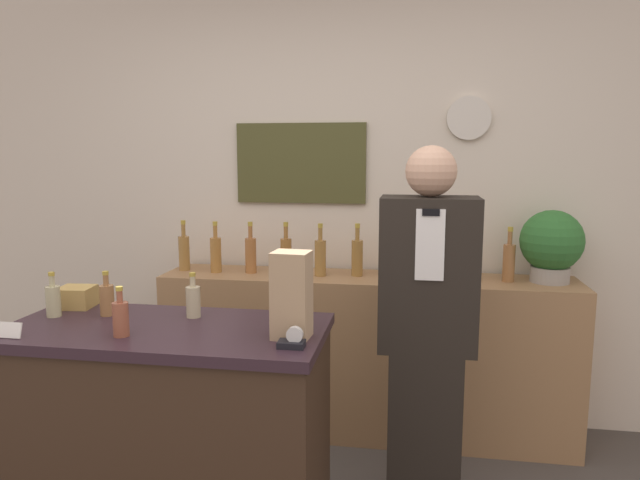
% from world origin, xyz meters
% --- Properties ---
extents(back_wall, '(5.20, 0.09, 2.70)m').
position_xyz_m(back_wall, '(-0.00, 2.00, 1.35)').
color(back_wall, beige).
rests_on(back_wall, ground_plane).
extents(back_shelf, '(2.34, 0.42, 0.93)m').
position_xyz_m(back_shelf, '(0.23, 1.73, 0.46)').
color(back_shelf, '#9E754C').
rests_on(back_shelf, ground_plane).
extents(display_counter, '(1.21, 0.57, 0.98)m').
position_xyz_m(display_counter, '(-0.43, 0.51, 0.49)').
color(display_counter, '#382619').
rests_on(display_counter, ground_plane).
extents(shopkeeper, '(0.42, 0.26, 1.65)m').
position_xyz_m(shopkeeper, '(0.55, 1.03, 0.83)').
color(shopkeeper, black).
rests_on(shopkeeper, ground_plane).
extents(potted_plant, '(0.33, 0.33, 0.39)m').
position_xyz_m(potted_plant, '(1.22, 1.76, 1.14)').
color(potted_plant, '#9E998E').
rests_on(potted_plant, back_shelf).
extents(paper_bag, '(0.14, 0.12, 0.31)m').
position_xyz_m(paper_bag, '(0.07, 0.46, 1.13)').
color(paper_bag, tan).
rests_on(paper_bag, display_counter).
extents(tape_dispenser, '(0.09, 0.06, 0.07)m').
position_xyz_m(tape_dispenser, '(0.10, 0.36, 1.00)').
color(tape_dispenser, black).
rests_on(tape_dispenser, display_counter).
extents(price_card_left, '(0.09, 0.02, 0.06)m').
position_xyz_m(price_card_left, '(-0.91, 0.30, 1.00)').
color(price_card_left, white).
rests_on(price_card_left, display_counter).
extents(gift_box, '(0.15, 0.14, 0.09)m').
position_xyz_m(gift_box, '(-0.91, 0.71, 1.02)').
color(gift_box, tan).
rests_on(gift_box, display_counter).
extents(counter_bottle_0, '(0.06, 0.06, 0.18)m').
position_xyz_m(counter_bottle_0, '(-0.92, 0.57, 1.04)').
color(counter_bottle_0, tan).
rests_on(counter_bottle_0, display_counter).
extents(counter_bottle_1, '(0.06, 0.06, 0.18)m').
position_xyz_m(counter_bottle_1, '(-0.72, 0.62, 1.04)').
color(counter_bottle_1, olive).
rests_on(counter_bottle_1, display_counter).
extents(counter_bottle_2, '(0.06, 0.06, 0.18)m').
position_xyz_m(counter_bottle_2, '(-0.53, 0.38, 1.04)').
color(counter_bottle_2, brown).
rests_on(counter_bottle_2, display_counter).
extents(counter_bottle_3, '(0.06, 0.06, 0.18)m').
position_xyz_m(counter_bottle_3, '(-0.37, 0.65, 1.04)').
color(counter_bottle_3, tan).
rests_on(counter_bottle_3, display_counter).
extents(shelf_bottle_0, '(0.06, 0.06, 0.30)m').
position_xyz_m(shelf_bottle_0, '(-0.86, 1.74, 1.04)').
color(shelf_bottle_0, olive).
rests_on(shelf_bottle_0, back_shelf).
extents(shelf_bottle_1, '(0.06, 0.06, 0.30)m').
position_xyz_m(shelf_bottle_1, '(-0.65, 1.71, 1.04)').
color(shelf_bottle_1, '#A57135').
rests_on(shelf_bottle_1, back_shelf).
extents(shelf_bottle_2, '(0.06, 0.06, 0.30)m').
position_xyz_m(shelf_bottle_2, '(-0.45, 1.73, 1.04)').
color(shelf_bottle_2, '#A36635').
rests_on(shelf_bottle_2, back_shelf).
extents(shelf_bottle_3, '(0.06, 0.06, 0.30)m').
position_xyz_m(shelf_bottle_3, '(-0.24, 1.75, 1.04)').
color(shelf_bottle_3, olive).
rests_on(shelf_bottle_3, back_shelf).
extents(shelf_bottle_4, '(0.06, 0.06, 0.30)m').
position_xyz_m(shelf_bottle_4, '(-0.03, 1.71, 1.04)').
color(shelf_bottle_4, olive).
rests_on(shelf_bottle_4, back_shelf).
extents(shelf_bottle_5, '(0.06, 0.06, 0.30)m').
position_xyz_m(shelf_bottle_5, '(0.17, 1.75, 1.04)').
color(shelf_bottle_5, olive).
rests_on(shelf_bottle_5, back_shelf).
extents(shelf_bottle_6, '(0.06, 0.06, 0.30)m').
position_xyz_m(shelf_bottle_6, '(0.38, 1.73, 1.04)').
color(shelf_bottle_6, olive).
rests_on(shelf_bottle_6, back_shelf).
extents(shelf_bottle_7, '(0.06, 0.06, 0.30)m').
position_xyz_m(shelf_bottle_7, '(0.59, 1.71, 1.04)').
color(shelf_bottle_7, '#A26D33').
rests_on(shelf_bottle_7, back_shelf).
extents(shelf_bottle_8, '(0.06, 0.06, 0.30)m').
position_xyz_m(shelf_bottle_8, '(0.80, 1.72, 1.04)').
color(shelf_bottle_8, '#A1653B').
rests_on(shelf_bottle_8, back_shelf).
extents(shelf_bottle_9, '(0.06, 0.06, 0.30)m').
position_xyz_m(shelf_bottle_9, '(1.00, 1.74, 1.04)').
color(shelf_bottle_9, '#9C683A').
rests_on(shelf_bottle_9, back_shelf).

